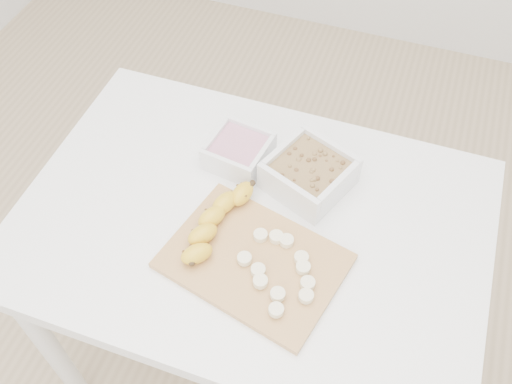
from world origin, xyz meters
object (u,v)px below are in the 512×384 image
(table, at_px, (252,244))
(banana, at_px, (216,223))
(bowl_granola, at_px, (309,173))
(cutting_board, at_px, (254,261))
(bowl_yogurt, at_px, (239,151))

(table, distance_m, banana, 0.15)
(bowl_granola, bearing_deg, table, -123.08)
(bowl_granola, bearing_deg, cutting_board, -101.22)
(banana, bearing_deg, bowl_granola, 74.76)
(table, relative_size, bowl_yogurt, 6.79)
(bowl_granola, relative_size, cutting_board, 0.62)
(table, height_order, bowl_yogurt, bowl_yogurt)
(table, distance_m, bowl_yogurt, 0.21)
(bowl_yogurt, xyz_separation_m, bowl_granola, (0.17, -0.02, 0.01))
(table, distance_m, cutting_board, 0.15)
(bowl_yogurt, bearing_deg, bowl_granola, -5.50)
(bowl_yogurt, height_order, cutting_board, bowl_yogurt)
(banana, bearing_deg, table, 65.62)
(bowl_yogurt, distance_m, bowl_granola, 0.17)
(cutting_board, bearing_deg, bowl_yogurt, 116.65)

